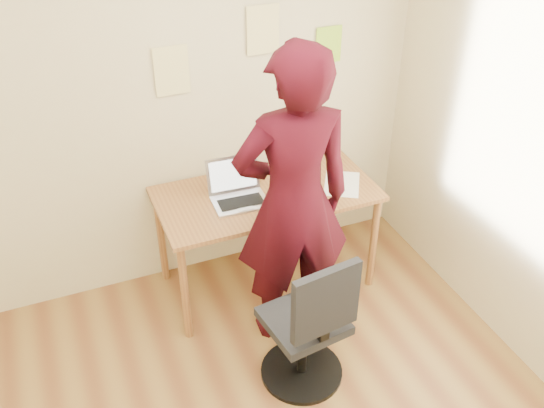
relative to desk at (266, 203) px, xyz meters
name	(u,v)px	position (x,y,z in m)	size (l,w,h in m)	color
room	(256,272)	(-0.59, -1.38, 0.70)	(3.58, 3.58, 2.78)	brown
desk	(266,203)	(0.00, 0.00, 0.00)	(1.40, 0.70, 0.74)	olive
laptop	(238,192)	(-0.19, -0.01, 0.14)	(0.35, 0.31, 0.24)	silver
paper_sheet	(342,184)	(0.49, -0.10, 0.09)	(0.22, 0.32, 0.00)	white
phone	(317,196)	(0.28, -0.17, 0.09)	(0.07, 0.12, 0.01)	black
wall_note_left	(172,71)	(-0.45, 0.36, 0.84)	(0.21, 0.00, 0.30)	#E9DB8B
wall_note_mid	(263,30)	(0.13, 0.36, 1.01)	(0.21, 0.00, 0.30)	#E9DB8B
wall_note_right	(329,45)	(0.58, 0.36, 0.86)	(0.18, 0.00, 0.24)	#9FDC31
office_chair	(309,331)	(-0.11, -0.91, -0.26)	(0.48, 0.48, 0.93)	black
person	(293,203)	(-0.02, -0.46, 0.29)	(0.69, 0.45, 1.89)	black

